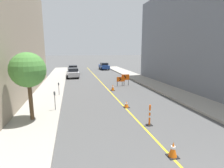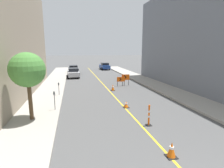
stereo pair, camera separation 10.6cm
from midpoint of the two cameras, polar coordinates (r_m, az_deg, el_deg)
lane_stripe at (r=24.66m, az=-3.60°, el=0.46°), size 0.12×43.79×0.01m
sidewalk_left at (r=24.44m, az=-18.71°, el=-0.00°), size 2.98×43.79×0.18m
sidewalk_right at (r=26.47m, az=10.33°, el=1.22°), size 2.98×43.79×0.18m
building_facade_right at (r=22.15m, az=30.23°, el=13.29°), size 6.00×25.28×11.91m
traffic_cone_nearest at (r=8.39m, az=18.93°, el=-19.57°), size 0.45×0.45×0.69m
traffic_cone_second at (r=14.10m, az=4.52°, el=-6.67°), size 0.46×0.46×0.50m
traffic_cone_third at (r=19.77m, az=0.09°, el=-1.19°), size 0.46×0.46×0.69m
delineator_post_front at (r=10.98m, az=11.91°, el=-10.28°), size 0.34×0.34×1.32m
arrow_barricade_primary at (r=22.17m, az=2.73°, el=1.43°), size 1.05×0.12×1.17m
arrow_barricade_secondary at (r=22.51m, az=4.26°, el=2.06°), size 0.99×0.15×1.45m
parked_car_curb_near at (r=29.89m, az=-12.77°, el=3.62°), size 2.05×4.40×1.59m
parked_car_curb_mid at (r=35.35m, az=-12.73°, el=4.73°), size 1.95×4.34×1.59m
parked_car_curb_far at (r=41.26m, az=-2.67°, el=5.86°), size 1.96×4.37×1.59m
parking_meter_near_curb at (r=13.45m, az=-18.43°, el=-3.98°), size 0.12×0.11×1.41m
parking_meter_far_curb at (r=17.74m, az=-17.18°, el=-0.68°), size 0.12×0.11×1.26m
street_tree_left_near at (r=11.78m, az=-25.98°, el=4.04°), size 2.14×2.14×4.24m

